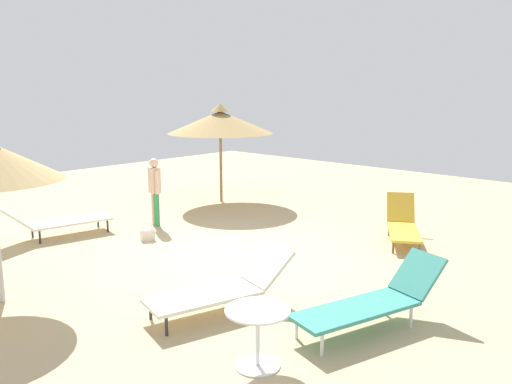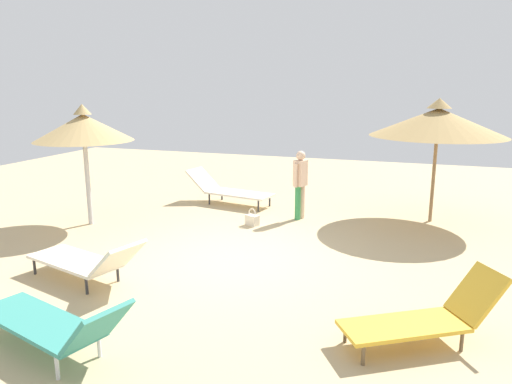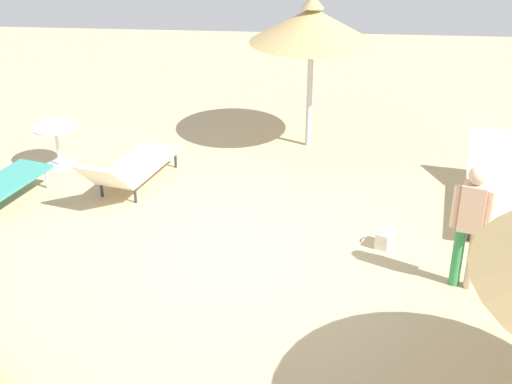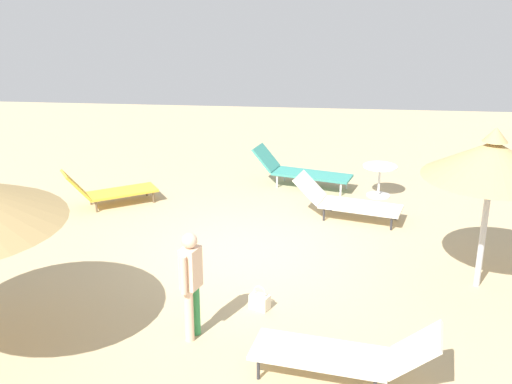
% 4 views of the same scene
% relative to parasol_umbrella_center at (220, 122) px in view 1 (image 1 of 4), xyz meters
% --- Properties ---
extents(ground, '(24.00, 24.00, 0.10)m').
position_rel_parasol_umbrella_center_xyz_m(ground, '(3.33, 3.65, -2.28)').
color(ground, tan).
extents(parasol_umbrella_center, '(2.90, 2.90, 2.74)m').
position_rel_parasol_umbrella_center_xyz_m(parasol_umbrella_center, '(0.00, 0.00, 0.00)').
color(parasol_umbrella_center, olive).
rests_on(parasol_umbrella_center, ground).
extents(lounge_chair_front, '(1.94, 1.52, 0.87)m').
position_rel_parasol_umbrella_center_xyz_m(lounge_chair_front, '(0.10, 5.60, -1.87)').
color(lounge_chair_front, gold).
rests_on(lounge_chair_front, ground).
extents(lounge_chair_far_left, '(2.25, 1.24, 0.82)m').
position_rel_parasol_umbrella_center_xyz_m(lounge_chair_far_left, '(5.09, 5.39, -1.86)').
color(lounge_chair_far_left, silver).
rests_on(lounge_chair_far_left, ground).
extents(lounge_chair_edge, '(2.39, 1.10, 0.84)m').
position_rel_parasol_umbrella_center_xyz_m(lounge_chair_edge, '(4.93, 0.00, -1.85)').
color(lounge_chair_edge, silver).
rests_on(lounge_chair_edge, ground).
extents(lounge_chair_far_right, '(2.35, 1.24, 0.87)m').
position_rel_parasol_umbrella_center_xyz_m(lounge_chair_far_right, '(4.10, 7.24, -1.84)').
color(lounge_chair_far_right, teal).
rests_on(lounge_chair_far_right, ground).
extents(person_standing_near_right, '(0.30, 0.45, 1.57)m').
position_rel_parasol_umbrella_center_xyz_m(person_standing_near_right, '(2.84, 0.77, -1.34)').
color(person_standing_near_right, '#338C4C').
rests_on(person_standing_near_right, ground).
extents(handbag, '(0.34, 0.28, 0.38)m').
position_rel_parasol_umbrella_center_xyz_m(handbag, '(3.70, 1.63, -2.10)').
color(handbag, beige).
rests_on(handbag, ground).
extents(side_table_round, '(0.75, 0.75, 0.70)m').
position_rel_parasol_umbrella_center_xyz_m(side_table_round, '(5.88, 6.78, -1.74)').
color(side_table_round, silver).
rests_on(side_table_round, ground).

